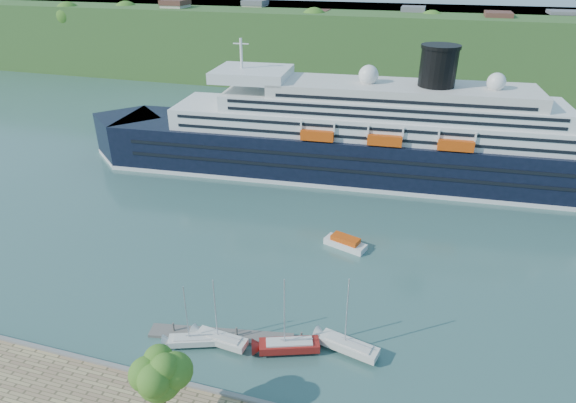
# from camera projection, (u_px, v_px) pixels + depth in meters

# --- Properties ---
(ground) EXTENTS (400.00, 400.00, 0.00)m
(ground) POSITION_uv_depth(u_px,v_px,m) (203.00, 394.00, 49.25)
(ground) COLOR #315852
(ground) RESTS_ON ground
(far_hillside) EXTENTS (400.00, 50.00, 24.00)m
(far_hillside) POSITION_uv_depth(u_px,v_px,m) (381.00, 46.00, 167.56)
(far_hillside) COLOR #346026
(far_hillside) RESTS_ON ground
(quay_coping) EXTENTS (220.00, 0.50, 0.30)m
(quay_coping) POSITION_uv_depth(u_px,v_px,m) (201.00, 387.00, 48.55)
(quay_coping) COLOR slate
(quay_coping) RESTS_ON promenade
(cruise_ship) EXTENTS (117.57, 25.69, 26.19)m
(cruise_ship) POSITION_uv_depth(u_px,v_px,m) (366.00, 112.00, 92.62)
(cruise_ship) COLOR black
(cruise_ship) RESTS_ON ground
(promenade_tree) EXTENTS (5.61, 5.61, 9.29)m
(promenade_tree) POSITION_uv_depth(u_px,v_px,m) (161.00, 386.00, 43.04)
(promenade_tree) COLOR #3B6B1C
(promenade_tree) RESTS_ON promenade
(floating_pontoon) EXTENTS (17.16, 5.16, 0.38)m
(floating_pontoon) POSITION_uv_depth(u_px,v_px,m) (221.00, 335.00, 56.58)
(floating_pontoon) COLOR slate
(floating_pontoon) RESTS_ON ground
(sailboat_white_near) EXTENTS (6.42, 3.74, 8.01)m
(sailboat_white_near) POSITION_uv_depth(u_px,v_px,m) (191.00, 318.00, 53.55)
(sailboat_white_near) COLOR silver
(sailboat_white_near) RESTS_ON ground
(sailboat_red) EXTENTS (7.74, 4.51, 9.66)m
(sailboat_red) POSITION_uv_depth(u_px,v_px,m) (289.00, 319.00, 52.25)
(sailboat_red) COLOR maroon
(sailboat_red) RESTS_ON ground
(sailboat_white_far) EXTENTS (7.68, 3.70, 9.56)m
(sailboat_white_far) POSITION_uv_depth(u_px,v_px,m) (351.00, 320.00, 52.19)
(sailboat_white_far) COLOR silver
(sailboat_white_far) RESTS_ON ground
(tender_launch) EXTENTS (6.93, 4.22, 1.81)m
(tender_launch) POSITION_uv_depth(u_px,v_px,m) (345.00, 242.00, 73.66)
(tender_launch) COLOR #CE450C
(tender_launch) RESTS_ON ground
(sailboat_extra) EXTENTS (6.87, 2.52, 8.68)m
(sailboat_extra) POSITION_uv_depth(u_px,v_px,m) (220.00, 316.00, 53.42)
(sailboat_extra) COLOR silver
(sailboat_extra) RESTS_ON ground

